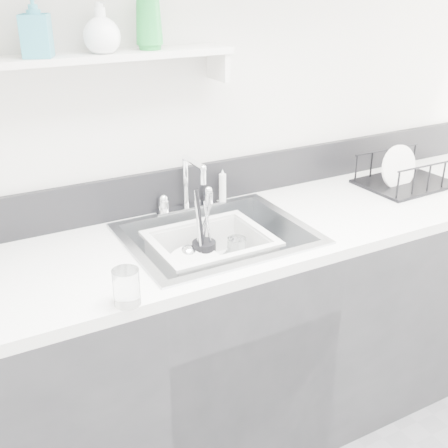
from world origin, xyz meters
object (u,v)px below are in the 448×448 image
sink (217,257)px  dish_rack (407,170)px  counter_run (218,342)px  wash_tub (211,257)px

sink → dish_rack: 0.97m
counter_run → sink: size_ratio=5.00×
counter_run → wash_tub: bearing=160.0°
counter_run → dish_rack: bearing=3.5°
counter_run → dish_rack: size_ratio=8.36×
sink → wash_tub: sink is taller
counter_run → dish_rack: 1.09m
sink → dish_rack: dish_rack is taller
sink → wash_tub: bearing=160.0°
dish_rack → wash_tub: bearing=-179.3°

